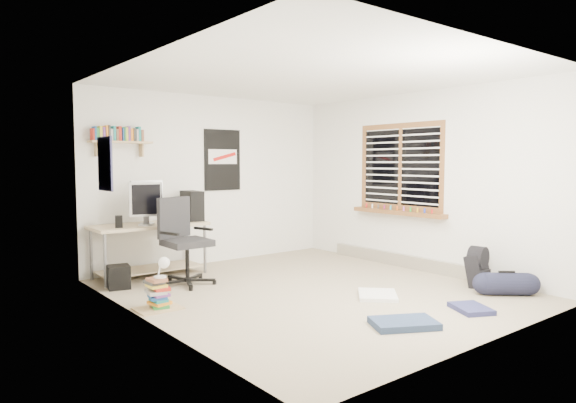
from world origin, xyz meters
TOP-DOWN VIEW (x-y plane):
  - floor at (0.00, 0.00)m, footprint 4.00×4.50m
  - ceiling at (0.00, 0.00)m, footprint 4.00×4.50m
  - back_wall at (0.00, 2.25)m, footprint 4.00×0.01m
  - left_wall at (-2.00, 0.00)m, footprint 0.01×4.50m
  - right_wall at (2.00, 0.00)m, footprint 0.01×4.50m
  - desk at (-1.18, 1.92)m, footprint 1.54×0.79m
  - monitor_left at (-1.29, 1.77)m, footprint 0.41×0.19m
  - monitor_right at (-1.22, 1.88)m, footprint 0.42×0.15m
  - pc_tower at (-0.54, 1.93)m, footprint 0.24×0.44m
  - keyboard at (-1.51, 1.82)m, footprint 0.47×0.27m
  - speaker_left at (-1.64, 1.77)m, footprint 0.11×0.11m
  - speaker_right at (-0.89, 1.65)m, footprint 0.10×0.10m
  - office_chair at (-1.00, 1.19)m, footprint 0.87×0.87m
  - wall_shelf at (-1.45, 2.14)m, footprint 0.80×0.22m
  - poster_back_wall at (0.15, 2.23)m, footprint 0.62×0.03m
  - poster_left_wall at (-1.99, 1.20)m, footprint 0.02×0.42m
  - window at (1.95, 0.30)m, footprint 0.10×1.50m
  - baseboard_heater at (1.96, 0.30)m, footprint 0.08×2.50m
  - backpack at (1.70, -1.13)m, footprint 0.32×0.27m
  - duffel_bag at (1.61, -1.55)m, footprint 0.36×0.36m
  - tshirt at (0.40, -0.68)m, footprint 0.64×0.65m
  - jeans_a at (-0.21, -1.54)m, footprint 0.69×0.61m
  - jeans_b at (0.73, -1.65)m, footprint 0.47×0.51m
  - book_stack at (-1.75, 0.41)m, footprint 0.41×0.34m
  - desk_lamp at (-1.73, 0.39)m, footprint 0.15×0.23m
  - subwoofer at (-1.75, 1.52)m, footprint 0.30×0.30m

SIDE VIEW (x-z plane):
  - floor at x=0.00m, z-range -0.01..0.00m
  - tshirt at x=0.40m, z-range 0.00..0.04m
  - jeans_b at x=0.73m, z-range 0.00..0.05m
  - jeans_a at x=-0.21m, z-range 0.00..0.06m
  - baseboard_heater at x=1.96m, z-range 0.00..0.18m
  - duffel_bag at x=1.61m, z-range -0.11..0.39m
  - subwoofer at x=-1.75m, z-range 0.00..0.28m
  - book_stack at x=-1.75m, z-range 0.01..0.29m
  - backpack at x=1.70m, z-range 0.01..0.39m
  - desk at x=-1.18m, z-range 0.03..0.70m
  - desk_lamp at x=-1.73m, z-range 0.27..0.49m
  - office_chair at x=-1.00m, z-range -0.06..1.04m
  - keyboard at x=-1.51m, z-range 0.68..0.70m
  - speaker_right at x=-0.89m, z-range 0.68..0.85m
  - speaker_left at x=-1.64m, z-range 0.68..0.85m
  - monitor_left at x=-1.29m, z-range 0.68..1.11m
  - pc_tower at x=-0.54m, z-range 0.68..1.12m
  - monitor_right at x=-1.22m, z-range 0.68..1.13m
  - back_wall at x=0.00m, z-range 0.00..2.50m
  - left_wall at x=-2.00m, z-range 0.00..2.50m
  - right_wall at x=2.00m, z-range 0.00..2.50m
  - window at x=1.95m, z-range 0.82..2.08m
  - poster_left_wall at x=-1.99m, z-range 1.20..1.80m
  - poster_back_wall at x=0.15m, z-range 1.09..2.01m
  - wall_shelf at x=-1.45m, z-range 1.66..1.90m
  - ceiling at x=0.00m, z-range 2.50..2.51m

